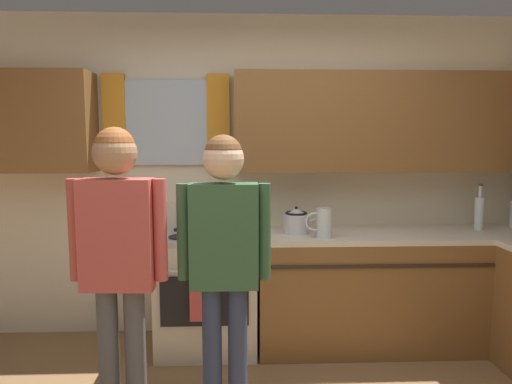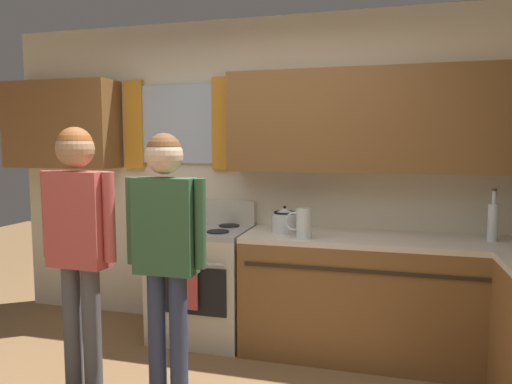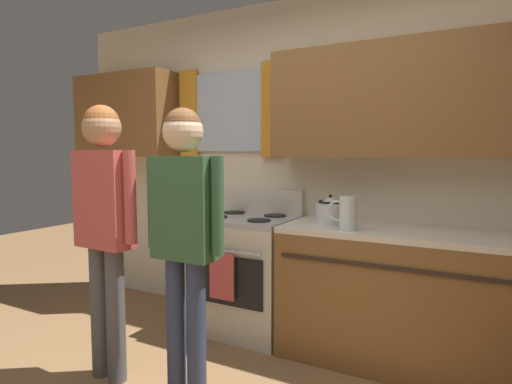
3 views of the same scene
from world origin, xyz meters
The scene contains 8 objects.
back_wall_unit centered at (0.08, 1.81, 1.49)m, with size 4.60×0.42×2.60m.
kitchen_counter_run centered at (1.44, 1.23, 0.45)m, with size 2.30×1.81×0.90m.
stove_oven centered at (-0.39, 1.54, 0.47)m, with size 0.74×0.67×1.10m.
bottle_tall_clear centered at (1.75, 1.59, 1.04)m, with size 0.07×0.07×0.37m.
stovetop_kettle centered at (0.29, 1.53, 1.00)m, with size 0.27×0.20×0.21m.
water_pitcher centered at (0.46, 1.34, 1.01)m, with size 0.19×0.11×0.22m.
adult_left centered at (-0.78, 0.50, 1.05)m, with size 0.52×0.23×1.68m.
adult_in_plaid centered at (-0.23, 0.56, 1.03)m, with size 0.51×0.22×1.64m.
Camera 2 is at (1.00, -1.93, 1.57)m, focal length 32.91 mm.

